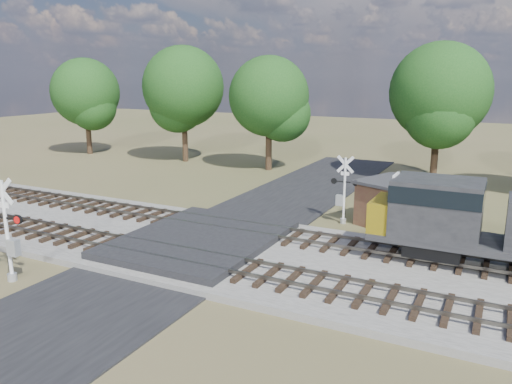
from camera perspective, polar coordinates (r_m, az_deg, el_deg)
The scene contains 10 objects.
ground at distance 25.05m, azimuth -6.98°, elevation -6.61°, with size 160.00×160.00×0.00m, color #494E29.
ballast_bed at distance 21.89m, azimuth 16.48°, elevation -9.66°, with size 140.00×10.00×0.30m, color gray.
road at distance 25.03m, azimuth -6.98°, elevation -6.53°, with size 7.00×60.00×0.08m, color black.
crossing_panel at distance 25.33m, azimuth -6.37°, elevation -5.61°, with size 7.00×9.00×0.62m, color #262628.
track_near at distance 21.76m, azimuth -3.05°, elevation -8.50°, with size 140.00×2.60×0.33m.
track_far at distance 25.95m, azimuth 2.48°, elevation -4.85°, with size 140.00×2.60×0.33m.
crossing_signal_near at distance 23.05m, azimuth -26.36°, elevation -4.84°, with size 1.80×0.40×4.46m.
crossing_signal_far at distance 29.27m, azimuth 9.88°, elevation -0.39°, with size 1.61×0.35×4.00m.
equipment_shed at distance 29.58m, azimuth 15.90°, elevation -1.23°, with size 5.05×5.05×2.62m.
treeline at distance 40.84m, azimuth 17.88°, elevation 10.44°, with size 77.27×11.12×11.40m.
Camera 1 is at (13.27, -19.48, 8.47)m, focal length 35.00 mm.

